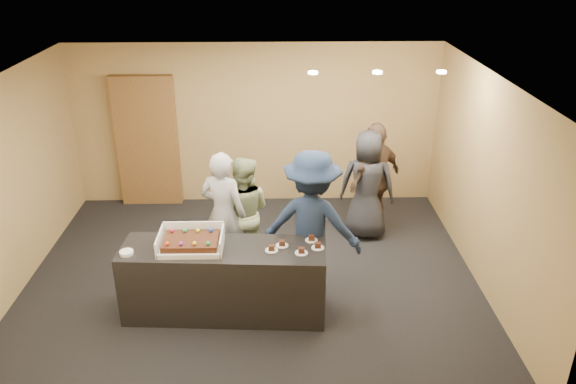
{
  "coord_description": "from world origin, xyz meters",
  "views": [
    {
      "loc": [
        0.33,
        -6.4,
        4.23
      ],
      "look_at": [
        0.48,
        0.0,
        1.28
      ],
      "focal_mm": 35.0,
      "sensor_mm": 36.0,
      "label": 1
    }
  ],
  "objects_px": {
    "sheet_cake": "(191,241)",
    "person_sage_man": "(243,212)",
    "serving_counter": "(225,280)",
    "person_brown_extra": "(375,179)",
    "person_server_grey": "(224,214)",
    "plate_stack": "(126,253)",
    "person_navy_man": "(312,224)",
    "storage_cabinet": "(147,142)",
    "person_dark_suit": "(367,185)",
    "cake_box": "(191,244)"
  },
  "relations": [
    {
      "from": "person_server_grey",
      "to": "person_brown_extra",
      "type": "xyz_separation_m",
      "value": [
        2.19,
        1.08,
        0.01
      ]
    },
    {
      "from": "cake_box",
      "to": "person_navy_man",
      "type": "relative_size",
      "value": 0.39
    },
    {
      "from": "person_server_grey",
      "to": "plate_stack",
      "type": "bearing_deg",
      "value": 66.3
    },
    {
      "from": "person_brown_extra",
      "to": "plate_stack",
      "type": "bearing_deg",
      "value": -6.26
    },
    {
      "from": "cake_box",
      "to": "person_dark_suit",
      "type": "xyz_separation_m",
      "value": [
        2.35,
        1.87,
        -0.11
      ]
    },
    {
      "from": "person_navy_man",
      "to": "plate_stack",
      "type": "bearing_deg",
      "value": 29.72
    },
    {
      "from": "person_sage_man",
      "to": "person_dark_suit",
      "type": "xyz_separation_m",
      "value": [
        1.8,
        0.77,
        0.05
      ]
    },
    {
      "from": "person_server_grey",
      "to": "person_brown_extra",
      "type": "relative_size",
      "value": 0.98
    },
    {
      "from": "cake_box",
      "to": "person_server_grey",
      "type": "xyz_separation_m",
      "value": [
        0.29,
        0.92,
        -0.08
      ]
    },
    {
      "from": "serving_counter",
      "to": "sheet_cake",
      "type": "relative_size",
      "value": 3.79
    },
    {
      "from": "storage_cabinet",
      "to": "person_navy_man",
      "type": "height_order",
      "value": "storage_cabinet"
    },
    {
      "from": "plate_stack",
      "to": "cake_box",
      "type": "bearing_deg",
      "value": 10.94
    },
    {
      "from": "person_sage_man",
      "to": "person_navy_man",
      "type": "xyz_separation_m",
      "value": [
        0.89,
        -0.68,
        0.17
      ]
    },
    {
      "from": "person_brown_extra",
      "to": "person_dark_suit",
      "type": "height_order",
      "value": "person_brown_extra"
    },
    {
      "from": "plate_stack",
      "to": "person_navy_man",
      "type": "distance_m",
      "value": 2.23
    },
    {
      "from": "person_server_grey",
      "to": "sheet_cake",
      "type": "bearing_deg",
      "value": 92.87
    },
    {
      "from": "serving_counter",
      "to": "person_navy_man",
      "type": "relative_size",
      "value": 1.25
    },
    {
      "from": "cake_box",
      "to": "person_brown_extra",
      "type": "bearing_deg",
      "value": 38.81
    },
    {
      "from": "person_server_grey",
      "to": "person_sage_man",
      "type": "bearing_deg",
      "value": -123.44
    },
    {
      "from": "storage_cabinet",
      "to": "sheet_cake",
      "type": "xyz_separation_m",
      "value": [
        1.13,
        -3.13,
        -0.11
      ]
    },
    {
      "from": "person_navy_man",
      "to": "person_brown_extra",
      "type": "bearing_deg",
      "value": -108.62
    },
    {
      "from": "person_sage_man",
      "to": "person_brown_extra",
      "type": "height_order",
      "value": "person_brown_extra"
    },
    {
      "from": "person_dark_suit",
      "to": "serving_counter",
      "type": "bearing_deg",
      "value": 56.5
    },
    {
      "from": "sheet_cake",
      "to": "person_sage_man",
      "type": "bearing_deg",
      "value": 64.33
    },
    {
      "from": "plate_stack",
      "to": "serving_counter",
      "type": "bearing_deg",
      "value": 5.91
    },
    {
      "from": "plate_stack",
      "to": "person_server_grey",
      "type": "bearing_deg",
      "value": 46.15
    },
    {
      "from": "plate_stack",
      "to": "person_server_grey",
      "type": "relative_size",
      "value": 0.09
    },
    {
      "from": "person_dark_suit",
      "to": "person_brown_extra",
      "type": "bearing_deg",
      "value": -124.96
    },
    {
      "from": "cake_box",
      "to": "sheet_cake",
      "type": "distance_m",
      "value": 0.06
    },
    {
      "from": "person_server_grey",
      "to": "serving_counter",
      "type": "bearing_deg",
      "value": 114.3
    },
    {
      "from": "plate_stack",
      "to": "person_brown_extra",
      "type": "xyz_separation_m",
      "value": [
        3.21,
        2.14,
        -0.04
      ]
    },
    {
      "from": "storage_cabinet",
      "to": "person_dark_suit",
      "type": "height_order",
      "value": "storage_cabinet"
    },
    {
      "from": "serving_counter",
      "to": "person_brown_extra",
      "type": "xyz_separation_m",
      "value": [
        2.12,
        2.02,
        0.43
      ]
    },
    {
      "from": "serving_counter",
      "to": "plate_stack",
      "type": "bearing_deg",
      "value": -170.68
    },
    {
      "from": "cake_box",
      "to": "plate_stack",
      "type": "xyz_separation_m",
      "value": [
        -0.72,
        -0.14,
        -0.03
      ]
    },
    {
      "from": "serving_counter",
      "to": "person_navy_man",
      "type": "height_order",
      "value": "person_navy_man"
    },
    {
      "from": "storage_cabinet",
      "to": "person_navy_man",
      "type": "relative_size",
      "value": 1.15
    },
    {
      "from": "person_server_grey",
      "to": "storage_cabinet",
      "type": "bearing_deg",
      "value": -36.74
    },
    {
      "from": "storage_cabinet",
      "to": "person_sage_man",
      "type": "height_order",
      "value": "storage_cabinet"
    },
    {
      "from": "person_sage_man",
      "to": "sheet_cake",
      "type": "bearing_deg",
      "value": 70.68
    },
    {
      "from": "sheet_cake",
      "to": "person_server_grey",
      "type": "height_order",
      "value": "person_server_grey"
    },
    {
      "from": "person_brown_extra",
      "to": "person_server_grey",
      "type": "bearing_deg",
      "value": -13.75
    },
    {
      "from": "serving_counter",
      "to": "cake_box",
      "type": "relative_size",
      "value": 3.24
    },
    {
      "from": "cake_box",
      "to": "storage_cabinet",
      "type": "bearing_deg",
      "value": 110.02
    },
    {
      "from": "sheet_cake",
      "to": "serving_counter",
      "type": "bearing_deg",
      "value": -0.0
    },
    {
      "from": "sheet_cake",
      "to": "person_brown_extra",
      "type": "relative_size",
      "value": 0.36
    },
    {
      "from": "cake_box",
      "to": "person_sage_man",
      "type": "xyz_separation_m",
      "value": [
        0.54,
        1.1,
        -0.16
      ]
    },
    {
      "from": "person_sage_man",
      "to": "cake_box",
      "type": "bearing_deg",
      "value": 70.15
    },
    {
      "from": "cake_box",
      "to": "plate_stack",
      "type": "height_order",
      "value": "cake_box"
    },
    {
      "from": "storage_cabinet",
      "to": "person_brown_extra",
      "type": "height_order",
      "value": "storage_cabinet"
    }
  ]
}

